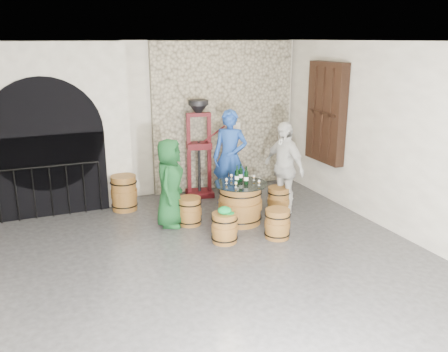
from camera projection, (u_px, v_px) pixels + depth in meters
name	position (u px, v px, depth m)	size (l,w,h in m)	color
ground	(213.00, 279.00, 6.62)	(8.00, 8.00, 0.00)	#2E2E30
wall_back	(142.00, 121.00, 9.72)	(8.00, 8.00, 0.00)	silver
wall_right	(419.00, 146.00, 7.46)	(8.00, 8.00, 0.00)	silver
ceiling	(211.00, 42.00, 5.72)	(8.00, 8.00, 0.00)	beige
stone_facing_panel	(224.00, 116.00, 10.33)	(3.20, 0.12, 3.18)	#B0A78C
arched_opening	(44.00, 131.00, 8.79)	(3.10, 0.60, 3.19)	silver
shuttered_window	(326.00, 113.00, 9.49)	(0.23, 1.10, 2.00)	black
barrel_table	(240.00, 203.00, 8.57)	(0.96, 0.96, 0.74)	brown
barrel_stool_left	(190.00, 211.00, 8.51)	(0.44, 0.44, 0.50)	brown
barrel_stool_far	(231.00, 194.00, 9.47)	(0.44, 0.44, 0.50)	brown
barrel_stool_right	(279.00, 200.00, 9.10)	(0.44, 0.44, 0.50)	brown
barrel_stool_near_right	(277.00, 224.00, 7.94)	(0.44, 0.44, 0.50)	brown
barrel_stool_near_left	(225.00, 228.00, 7.76)	(0.44, 0.44, 0.50)	brown
green_cap	(225.00, 210.00, 7.68)	(0.26, 0.22, 0.12)	#0C8836
person_green	(170.00, 183.00, 8.33)	(0.77, 0.50, 1.58)	#12431D
person_blue	(230.00, 158.00, 9.42)	(0.70, 0.46, 1.91)	navy
person_white	(284.00, 168.00, 8.97)	(1.03, 0.43, 1.76)	silver
wine_bottle_left	(237.00, 176.00, 8.45)	(0.08, 0.08, 0.32)	black
wine_bottle_center	(246.00, 177.00, 8.38)	(0.08, 0.08, 0.32)	black
wine_bottle_right	(241.00, 174.00, 8.56)	(0.08, 0.08, 0.32)	black
tasting_glass_a	(236.00, 185.00, 8.23)	(0.05, 0.05, 0.10)	#B67B23
tasting_glass_b	(254.00, 178.00, 8.62)	(0.05, 0.05, 0.10)	#B67B23
tasting_glass_c	(231.00, 177.00, 8.68)	(0.05, 0.05, 0.10)	#B67B23
tasting_glass_d	(241.00, 176.00, 8.71)	(0.05, 0.05, 0.10)	#B67B23
tasting_glass_e	(259.00, 183.00, 8.33)	(0.05, 0.05, 0.10)	#B67B23
tasting_glass_f	(227.00, 181.00, 8.44)	(0.05, 0.05, 0.10)	#B67B23
side_barrel	(124.00, 193.00, 9.21)	(0.52, 0.52, 0.69)	brown
corking_press	(199.00, 141.00, 9.80)	(0.85, 0.54, 2.04)	#490C12
control_box	(236.00, 127.00, 10.42)	(0.18, 0.10, 0.22)	silver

